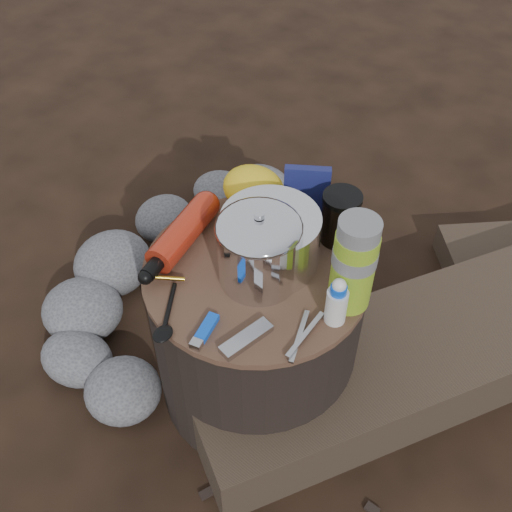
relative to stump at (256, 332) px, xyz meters
The scene contains 15 objects.
ground 0.22m from the stump, ahead, with size 60.00×60.00×0.00m, color black.
stump is the anchor object (origin of this frame).
rock_ring 0.42m from the stump, 153.15° to the left, with size 0.42×0.91×0.18m, color #58585C, non-canonical shape.
foil_windscreen 0.29m from the stump, 68.63° to the left, with size 0.21×0.21×0.13m, color silver.
camping_pot 0.30m from the stump, 44.44° to the right, with size 0.17×0.17×0.17m, color silver.
fuel_bottle 0.31m from the stump, behind, with size 0.06×0.26×0.06m, color #B82C17, non-canonical shape.
thermos 0.38m from the stump, ahead, with size 0.08×0.08×0.21m, color #87B122.
travel_mug 0.35m from the stump, 56.59° to the left, with size 0.08×0.08×0.12m, color black.
stuff_sack 0.34m from the stump, 120.70° to the left, with size 0.15×0.12×0.10m, color yellow.
food_pouch 0.35m from the stump, 85.66° to the left, with size 0.10×0.02×0.13m, color navy.
lighter 0.29m from the stump, 91.44° to the right, with size 0.02×0.09×0.02m, color blue.
multitool 0.30m from the stump, 66.45° to the right, with size 0.03×0.11×0.02m, color #AEAEB3.
pot_grabber 0.30m from the stump, 35.70° to the right, with size 0.03×0.13×0.01m, color #AEAEB3, non-canonical shape.
spork 0.30m from the stump, 118.82° to the right, with size 0.03×0.14×0.01m, color black, non-canonical shape.
squeeze_bottle 0.34m from the stump, 11.75° to the right, with size 0.04×0.04×0.10m, color silver.
Camera 1 is at (0.43, -0.76, 1.39)m, focal length 42.91 mm.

